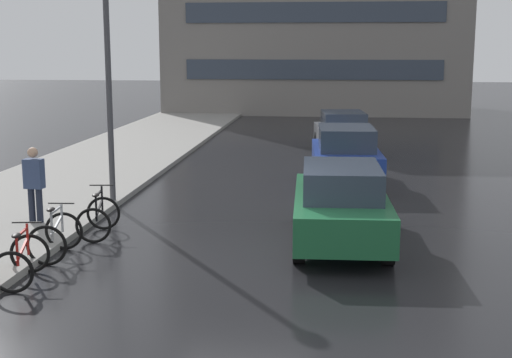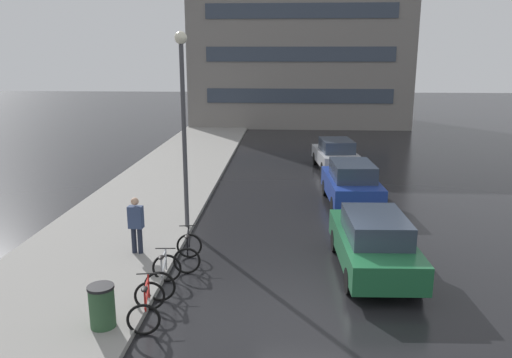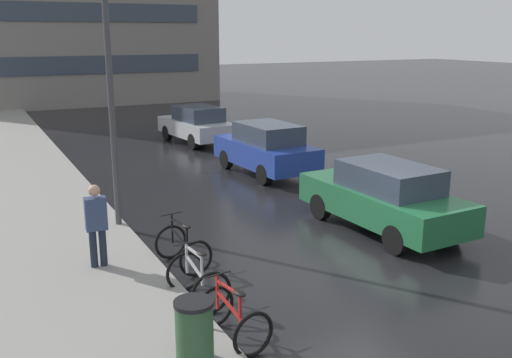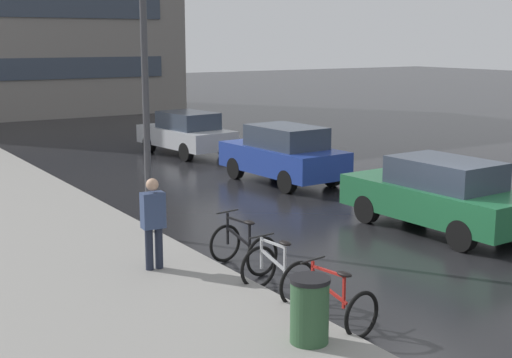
{
  "view_description": "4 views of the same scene",
  "coord_description": "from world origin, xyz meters",
  "px_view_note": "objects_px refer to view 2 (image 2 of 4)",
  "views": [
    {
      "loc": [
        1.61,
        -12.41,
        3.87
      ],
      "look_at": [
        -0.1,
        3.33,
        0.93
      ],
      "focal_mm": 50.0,
      "sensor_mm": 36.0,
      "label": 1
    },
    {
      "loc": [
        -0.57,
        -11.1,
        5.57
      ],
      "look_at": [
        -1.56,
        5.37,
        1.51
      ],
      "focal_mm": 35.0,
      "sensor_mm": 36.0,
      "label": 2
    },
    {
      "loc": [
        -6.72,
        -8.6,
        4.53
      ],
      "look_at": [
        -1.09,
        2.37,
        1.36
      ],
      "focal_mm": 40.0,
      "sensor_mm": 36.0,
      "label": 3
    },
    {
      "loc": [
        -9.71,
        -9.17,
        4.14
      ],
      "look_at": [
        -0.99,
        4.46,
        0.94
      ],
      "focal_mm": 50.0,
      "sensor_mm": 36.0,
      "label": 4
    }
  ],
  "objects_px": {
    "bicycle_third": "(188,252)",
    "pedestrian": "(136,224)",
    "bicycle_second": "(163,275)",
    "car_green": "(374,242)",
    "bicycle_nearest": "(147,306)",
    "car_blue": "(351,183)",
    "streetlamp": "(183,107)",
    "car_silver": "(336,154)",
    "trash_bin": "(102,309)"
  },
  "relations": [
    {
      "from": "bicycle_second",
      "to": "streetlamp",
      "type": "height_order",
      "value": "streetlamp"
    },
    {
      "from": "bicycle_third",
      "to": "car_green",
      "type": "distance_m",
      "value": 4.98
    },
    {
      "from": "bicycle_nearest",
      "to": "pedestrian",
      "type": "bearing_deg",
      "value": 109.49
    },
    {
      "from": "bicycle_second",
      "to": "car_green",
      "type": "xyz_separation_m",
      "value": [
        5.27,
        1.5,
        0.4
      ]
    },
    {
      "from": "bicycle_third",
      "to": "pedestrian",
      "type": "distance_m",
      "value": 1.72
    },
    {
      "from": "car_blue",
      "to": "pedestrian",
      "type": "bearing_deg",
      "value": -139.82
    },
    {
      "from": "car_green",
      "to": "car_silver",
      "type": "height_order",
      "value": "car_green"
    },
    {
      "from": "bicycle_second",
      "to": "car_green",
      "type": "height_order",
      "value": "car_green"
    },
    {
      "from": "bicycle_third",
      "to": "car_blue",
      "type": "bearing_deg",
      "value": 49.94
    },
    {
      "from": "bicycle_nearest",
      "to": "car_blue",
      "type": "distance_m",
      "value": 10.67
    },
    {
      "from": "bicycle_third",
      "to": "car_silver",
      "type": "relative_size",
      "value": 0.29
    },
    {
      "from": "car_silver",
      "to": "pedestrian",
      "type": "distance_m",
      "value": 13.56
    },
    {
      "from": "car_blue",
      "to": "streetlamp",
      "type": "relative_size",
      "value": 0.66
    },
    {
      "from": "bicycle_nearest",
      "to": "streetlamp",
      "type": "height_order",
      "value": "streetlamp"
    },
    {
      "from": "trash_bin",
      "to": "streetlamp",
      "type": "bearing_deg",
      "value": 85.3
    },
    {
      "from": "car_green",
      "to": "trash_bin",
      "type": "relative_size",
      "value": 4.23
    },
    {
      "from": "pedestrian",
      "to": "trash_bin",
      "type": "xyz_separation_m",
      "value": [
        0.45,
        -3.96,
        -0.48
      ]
    },
    {
      "from": "car_green",
      "to": "car_blue",
      "type": "height_order",
      "value": "car_blue"
    },
    {
      "from": "car_silver",
      "to": "car_blue",
      "type": "bearing_deg",
      "value": -89.87
    },
    {
      "from": "bicycle_nearest",
      "to": "car_blue",
      "type": "relative_size",
      "value": 0.29
    },
    {
      "from": "bicycle_third",
      "to": "trash_bin",
      "type": "height_order",
      "value": "trash_bin"
    },
    {
      "from": "car_silver",
      "to": "pedestrian",
      "type": "xyz_separation_m",
      "value": [
        -6.69,
        -11.79,
        0.21
      ]
    },
    {
      "from": "bicycle_third",
      "to": "trash_bin",
      "type": "bearing_deg",
      "value": -107.52
    },
    {
      "from": "bicycle_second",
      "to": "streetlamp",
      "type": "distance_m",
      "value": 5.69
    },
    {
      "from": "bicycle_second",
      "to": "bicycle_third",
      "type": "distance_m",
      "value": 1.59
    },
    {
      "from": "trash_bin",
      "to": "car_blue",
      "type": "bearing_deg",
      "value": 56.95
    },
    {
      "from": "car_green",
      "to": "car_blue",
      "type": "distance_m",
      "value": 6.2
    },
    {
      "from": "pedestrian",
      "to": "streetlamp",
      "type": "relative_size",
      "value": 0.28
    },
    {
      "from": "pedestrian",
      "to": "streetlamp",
      "type": "height_order",
      "value": "streetlamp"
    },
    {
      "from": "car_silver",
      "to": "trash_bin",
      "type": "xyz_separation_m",
      "value": [
        -6.24,
        -15.75,
        -0.26
      ]
    },
    {
      "from": "streetlamp",
      "to": "car_blue",
      "type": "bearing_deg",
      "value": 29.98
    },
    {
      "from": "bicycle_third",
      "to": "trash_bin",
      "type": "xyz_separation_m",
      "value": [
        -1.1,
        -3.49,
        0.13
      ]
    },
    {
      "from": "car_blue",
      "to": "pedestrian",
      "type": "xyz_separation_m",
      "value": [
        -6.7,
        -5.66,
        0.15
      ]
    },
    {
      "from": "pedestrian",
      "to": "car_silver",
      "type": "bearing_deg",
      "value": 60.44
    },
    {
      "from": "pedestrian",
      "to": "trash_bin",
      "type": "height_order",
      "value": "pedestrian"
    },
    {
      "from": "bicycle_nearest",
      "to": "car_blue",
      "type": "height_order",
      "value": "car_blue"
    },
    {
      "from": "car_silver",
      "to": "trash_bin",
      "type": "bearing_deg",
      "value": -111.62
    },
    {
      "from": "bicycle_third",
      "to": "car_green",
      "type": "bearing_deg",
      "value": -0.79
    },
    {
      "from": "car_blue",
      "to": "trash_bin",
      "type": "height_order",
      "value": "car_blue"
    },
    {
      "from": "bicycle_second",
      "to": "car_blue",
      "type": "relative_size",
      "value": 0.27
    },
    {
      "from": "car_blue",
      "to": "streetlamp",
      "type": "height_order",
      "value": "streetlamp"
    },
    {
      "from": "bicycle_nearest",
      "to": "pedestrian",
      "type": "relative_size",
      "value": 0.67
    },
    {
      "from": "bicycle_nearest",
      "to": "car_blue",
      "type": "bearing_deg",
      "value": 59.17
    },
    {
      "from": "car_blue",
      "to": "bicycle_second",
      "type": "bearing_deg",
      "value": -125.34
    },
    {
      "from": "streetlamp",
      "to": "bicycle_second",
      "type": "bearing_deg",
      "value": -86.34
    },
    {
      "from": "bicycle_third",
      "to": "streetlamp",
      "type": "relative_size",
      "value": 0.19
    },
    {
      "from": "car_blue",
      "to": "car_silver",
      "type": "height_order",
      "value": "car_blue"
    },
    {
      "from": "bicycle_third",
      "to": "car_blue",
      "type": "xyz_separation_m",
      "value": [
        5.16,
        6.13,
        0.45
      ]
    },
    {
      "from": "bicycle_second",
      "to": "car_silver",
      "type": "bearing_deg",
      "value": 68.52
    },
    {
      "from": "streetlamp",
      "to": "car_green",
      "type": "bearing_deg",
      "value": -27.53
    }
  ]
}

